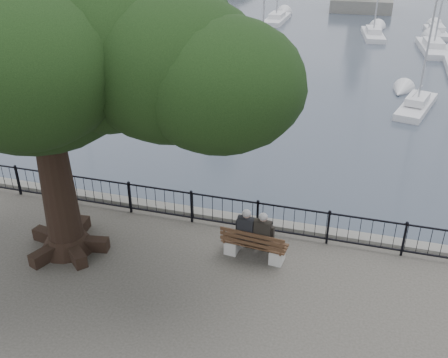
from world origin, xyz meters
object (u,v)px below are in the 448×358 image
at_px(person_right, 264,236).
at_px(person_left, 248,233).
at_px(tree, 67,49).
at_px(bench, 254,247).

bearing_deg(person_right, person_left, 174.71).
distance_m(person_left, tree, 6.38).
relative_size(person_left, person_right, 1.00).
bearing_deg(tree, bench, 11.80).
height_order(person_right, tree, tree).
xyz_separation_m(bench, person_right, (0.24, 0.08, 0.35)).
xyz_separation_m(bench, tree, (-4.25, -0.89, 5.18)).
bearing_deg(bench, tree, -168.20).
xyz_separation_m(person_left, person_right, (0.45, -0.04, 0.00)).
bearing_deg(person_left, tree, -165.98).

